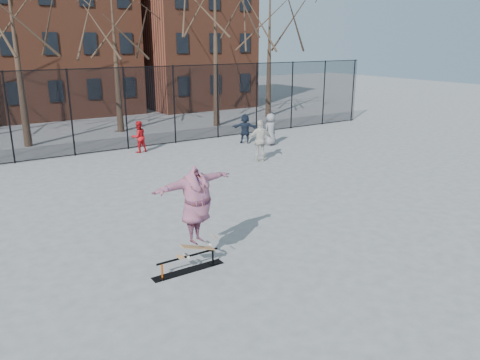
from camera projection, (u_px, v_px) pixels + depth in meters
ground at (260, 247)px, 12.27m from camera, size 100.00×100.00×0.00m
skate_rail at (188, 265)px, 10.95m from camera, size 1.79×0.27×0.39m
skateboard at (198, 251)px, 11.00m from camera, size 0.94×0.22×0.11m
skater at (197, 212)px, 10.72m from camera, size 2.35×1.12×1.85m
bystander_red at (139, 137)px, 22.41m from camera, size 0.82×0.68×1.52m
bystander_white at (260, 141)px, 20.68m from camera, size 1.18×0.83×1.86m
bystander_navy at (245, 128)px, 24.46m from camera, size 1.38×1.27×1.54m
bystander_extra at (271, 129)px, 23.94m from camera, size 0.87×0.63×1.63m
fence at (101, 110)px, 22.10m from camera, size 34.03×0.07×4.00m
rowhouses at (48, 27)px, 31.76m from camera, size 29.00×7.00×13.00m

